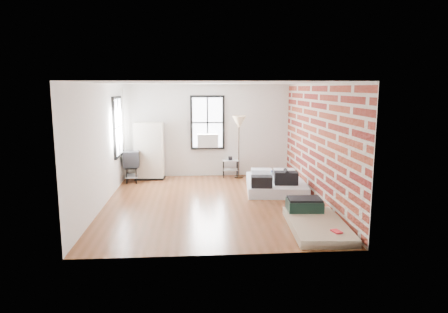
{
  "coord_description": "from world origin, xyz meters",
  "views": [
    {
      "loc": [
        -0.38,
        -9.14,
        2.7
      ],
      "look_at": [
        0.31,
        0.3,
        1.06
      ],
      "focal_mm": 32.0,
      "sensor_mm": 36.0,
      "label": 1
    }
  ],
  "objects": [
    {
      "name": "room_shell",
      "position": [
        0.23,
        0.36,
        1.74
      ],
      "size": [
        5.02,
        6.02,
        2.8
      ],
      "color": "silver",
      "rests_on": "ground"
    },
    {
      "name": "floor_lamp",
      "position": [
        0.93,
        2.65,
        1.61
      ],
      "size": [
        0.4,
        0.4,
        1.86
      ],
      "color": "black",
      "rests_on": "ground"
    },
    {
      "name": "side_table",
      "position": [
        0.68,
        2.72,
        0.42
      ],
      "size": [
        0.49,
        0.39,
        0.63
      ],
      "rotation": [
        0.0,
        0.0,
        -0.03
      ],
      "color": "black",
      "rests_on": "ground"
    },
    {
      "name": "mattress_bare",
      "position": [
        1.94,
        -1.77,
        0.13
      ],
      "size": [
        1.15,
        2.02,
        0.42
      ],
      "rotation": [
        0.0,
        0.0,
        -0.06
      ],
      "color": "tan",
      "rests_on": "ground"
    },
    {
      "name": "ground",
      "position": [
        0.0,
        0.0,
        0.0
      ],
      "size": [
        6.0,
        6.0,
        0.0
      ],
      "primitive_type": "plane",
      "color": "brown",
      "rests_on": "ground"
    },
    {
      "name": "mattress_main",
      "position": [
        1.74,
        1.1,
        0.18
      ],
      "size": [
        1.69,
        2.17,
        0.65
      ],
      "rotation": [
        0.0,
        0.0,
        -0.1
      ],
      "color": "silver",
      "rests_on": "ground"
    },
    {
      "name": "wardrobe",
      "position": [
        -1.74,
        2.65,
        0.84
      ],
      "size": [
        0.88,
        0.53,
        1.69
      ],
      "rotation": [
        0.0,
        0.0,
        -0.05
      ],
      "color": "black",
      "rests_on": "ground"
    },
    {
      "name": "tv_stand",
      "position": [
        -2.21,
        2.31,
        0.64
      ],
      "size": [
        0.5,
        0.67,
        0.9
      ],
      "rotation": [
        0.0,
        0.0,
        0.1
      ],
      "color": "black",
      "rests_on": "ground"
    }
  ]
}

